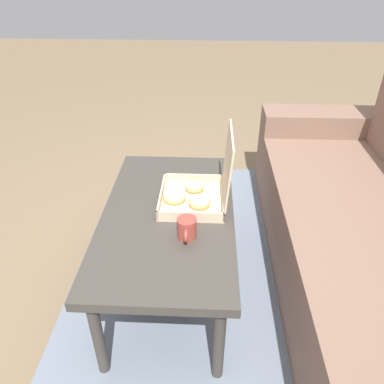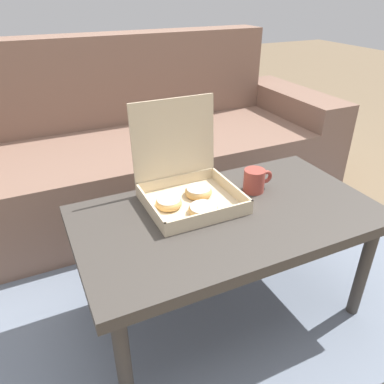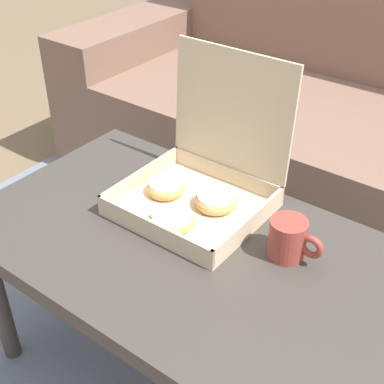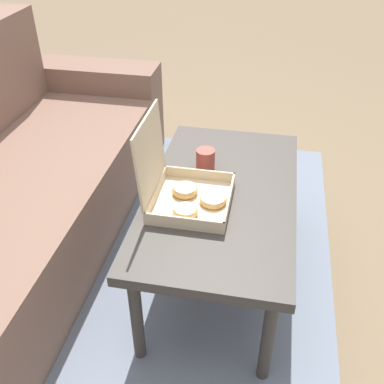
{
  "view_description": "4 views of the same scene",
  "coord_description": "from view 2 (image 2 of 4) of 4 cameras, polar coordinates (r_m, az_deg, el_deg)",
  "views": [
    {
      "loc": [
        1.31,
        -0.01,
        1.43
      ],
      "look_at": [
        -0.09,
        -0.07,
        0.51
      ],
      "focal_mm": 35.0,
      "sensor_mm": 36.0,
      "label": 1
    },
    {
      "loc": [
        -0.57,
        -1.09,
        1.14
      ],
      "look_at": [
        -0.09,
        -0.07,
        0.51
      ],
      "focal_mm": 35.0,
      "sensor_mm": 36.0,
      "label": 2
    },
    {
      "loc": [
        0.51,
        -0.87,
        1.19
      ],
      "look_at": [
        -0.09,
        -0.07,
        0.51
      ],
      "focal_mm": 50.0,
      "sensor_mm": 36.0,
      "label": 3
    },
    {
      "loc": [
        -1.41,
        -0.33,
        1.47
      ],
      "look_at": [
        -0.09,
        -0.07,
        0.51
      ],
      "focal_mm": 42.0,
      "sensor_mm": 36.0,
      "label": 4
    }
  ],
  "objects": [
    {
      "name": "coffee_mug",
      "position": [
        1.4,
        9.56,
        1.77
      ],
      "size": [
        0.12,
        0.08,
        0.09
      ],
      "color": "#993D33",
      "rests_on": "coffee_table"
    },
    {
      "name": "ground_plane",
      "position": [
        1.68,
        1.79,
        -13.62
      ],
      "size": [
        12.0,
        12.0,
        0.0
      ],
      "primitive_type": "plane",
      "color": "#756047"
    },
    {
      "name": "couch",
      "position": [
        2.17,
        -7.99,
        6.1
      ],
      "size": [
        2.26,
        0.83,
        0.9
      ],
      "color": "#7A5B4C",
      "rests_on": "ground_plane"
    },
    {
      "name": "coffee_table",
      "position": [
        1.3,
        5.51,
        -4.9
      ],
      "size": [
        1.03,
        0.57,
        0.46
      ],
      "color": "#3D3833",
      "rests_on": "ground_plane"
    },
    {
      "name": "pastry_box",
      "position": [
        1.31,
        -0.73,
        1.07
      ],
      "size": [
        0.32,
        0.31,
        0.34
      ],
      "color": "beige",
      "rests_on": "coffee_table"
    },
    {
      "name": "area_rug",
      "position": [
        1.88,
        -2.36,
        -7.88
      ],
      "size": [
        2.38,
        1.94,
        0.01
      ],
      "primitive_type": "cube",
      "color": "slate",
      "rests_on": "ground_plane"
    }
  ]
}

